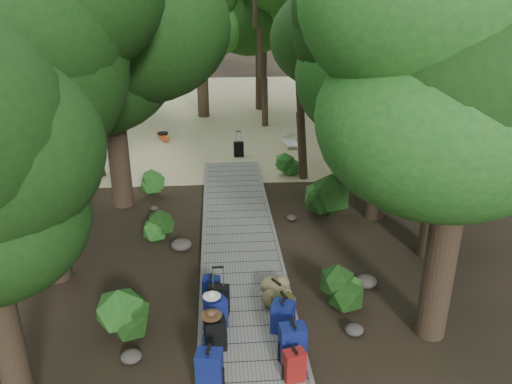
{
  "coord_description": "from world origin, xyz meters",
  "views": [
    {
      "loc": [
        -0.51,
        -11.07,
        6.3
      ],
      "look_at": [
        0.52,
        1.79,
        1.0
      ],
      "focal_mm": 35.0,
      "sensor_mm": 36.0,
      "label": 1
    }
  ],
  "objects_px": {
    "backpack_left_c": "(216,312)",
    "backpack_right_d": "(283,307)",
    "backpack_left_b": "(215,332)",
    "lone_suitcase_on_sand": "(239,149)",
    "duffel_right_khaki": "(276,291)",
    "backpack_right_c": "(283,316)",
    "backpack_left_a": "(209,368)",
    "suitcase_on_boardwalk": "(219,300)",
    "backpack_right_b": "(292,342)",
    "backpack_left_d": "(211,286)",
    "kayak": "(163,135)",
    "sun_lounger": "(291,141)",
    "backpack_right_a": "(294,364)"
  },
  "relations": [
    {
      "from": "backpack_left_c",
      "to": "backpack_right_d",
      "type": "xyz_separation_m",
      "value": [
        1.34,
        0.11,
        -0.06
      ]
    },
    {
      "from": "backpack_left_a",
      "to": "backpack_right_d",
      "type": "xyz_separation_m",
      "value": [
        1.45,
        1.7,
        -0.1
      ]
    },
    {
      "from": "lone_suitcase_on_sand",
      "to": "kayak",
      "type": "distance_m",
      "value": 4.3
    },
    {
      "from": "backpack_left_a",
      "to": "backpack_right_d",
      "type": "height_order",
      "value": "backpack_left_a"
    },
    {
      "from": "suitcase_on_boardwalk",
      "to": "sun_lounger",
      "type": "distance_m",
      "value": 12.12
    },
    {
      "from": "backpack_right_a",
      "to": "duffel_right_khaki",
      "type": "bearing_deg",
      "value": 75.71
    },
    {
      "from": "backpack_left_c",
      "to": "backpack_right_d",
      "type": "height_order",
      "value": "backpack_left_c"
    },
    {
      "from": "backpack_left_d",
      "to": "kayak",
      "type": "distance_m",
      "value": 12.94
    },
    {
      "from": "backpack_left_b",
      "to": "duffel_right_khaki",
      "type": "distance_m",
      "value": 1.98
    },
    {
      "from": "backpack_left_b",
      "to": "lone_suitcase_on_sand",
      "type": "height_order",
      "value": "backpack_left_b"
    },
    {
      "from": "backpack_left_b",
      "to": "backpack_right_c",
      "type": "xyz_separation_m",
      "value": [
        1.3,
        0.39,
        0.01
      ]
    },
    {
      "from": "sun_lounger",
      "to": "backpack_left_b",
      "type": "bearing_deg",
      "value": -112.32
    },
    {
      "from": "backpack_left_a",
      "to": "lone_suitcase_on_sand",
      "type": "distance_m",
      "value": 12.62
    },
    {
      "from": "kayak",
      "to": "backpack_right_c",
      "type": "bearing_deg",
      "value": -91.96
    },
    {
      "from": "backpack_right_c",
      "to": "suitcase_on_boardwalk",
      "type": "relative_size",
      "value": 1.12
    },
    {
      "from": "duffel_right_khaki",
      "to": "lone_suitcase_on_sand",
      "type": "xyz_separation_m",
      "value": [
        -0.31,
        10.11,
        -0.0
      ]
    },
    {
      "from": "backpack_left_d",
      "to": "duffel_right_khaki",
      "type": "height_order",
      "value": "backpack_left_d"
    },
    {
      "from": "backpack_right_c",
      "to": "backpack_right_d",
      "type": "relative_size",
      "value": 1.18
    },
    {
      "from": "duffel_right_khaki",
      "to": "suitcase_on_boardwalk",
      "type": "relative_size",
      "value": 0.93
    },
    {
      "from": "sun_lounger",
      "to": "backpack_right_a",
      "type": "bearing_deg",
      "value": -106.1
    },
    {
      "from": "backpack_right_b",
      "to": "backpack_right_c",
      "type": "bearing_deg",
      "value": 89.45
    },
    {
      "from": "suitcase_on_boardwalk",
      "to": "sun_lounger",
      "type": "relative_size",
      "value": 0.4
    },
    {
      "from": "backpack_right_a",
      "to": "backpack_right_b",
      "type": "bearing_deg",
      "value": 70.2
    },
    {
      "from": "backpack_left_b",
      "to": "backpack_right_b",
      "type": "relative_size",
      "value": 0.87
    },
    {
      "from": "backpack_right_d",
      "to": "duffel_right_khaki",
      "type": "height_order",
      "value": "backpack_right_d"
    },
    {
      "from": "backpack_left_c",
      "to": "lone_suitcase_on_sand",
      "type": "relative_size",
      "value": 1.22
    },
    {
      "from": "backpack_left_b",
      "to": "kayak",
      "type": "xyz_separation_m",
      "value": [
        -2.28,
        14.41,
        -0.27
      ]
    },
    {
      "from": "duffel_right_khaki",
      "to": "backpack_right_d",
      "type": "bearing_deg",
      "value": -115.45
    },
    {
      "from": "backpack_left_b",
      "to": "sun_lounger",
      "type": "distance_m",
      "value": 13.17
    },
    {
      "from": "backpack_left_c",
      "to": "suitcase_on_boardwalk",
      "type": "bearing_deg",
      "value": 54.21
    },
    {
      "from": "backpack_left_c",
      "to": "sun_lounger",
      "type": "distance_m",
      "value": 12.57
    },
    {
      "from": "backpack_left_d",
      "to": "sun_lounger",
      "type": "xyz_separation_m",
      "value": [
        3.34,
        11.1,
        -0.11
      ]
    },
    {
      "from": "suitcase_on_boardwalk",
      "to": "kayak",
      "type": "distance_m",
      "value": 13.55
    },
    {
      "from": "backpack_left_d",
      "to": "backpack_right_c",
      "type": "xyz_separation_m",
      "value": [
        1.37,
        -1.27,
        0.09
      ]
    },
    {
      "from": "backpack_left_b",
      "to": "backpack_right_b",
      "type": "bearing_deg",
      "value": -26.72
    },
    {
      "from": "backpack_left_a",
      "to": "backpack_right_b",
      "type": "height_order",
      "value": "backpack_right_b"
    },
    {
      "from": "backpack_right_a",
      "to": "suitcase_on_boardwalk",
      "type": "relative_size",
      "value": 0.98
    },
    {
      "from": "backpack_left_d",
      "to": "backpack_right_b",
      "type": "bearing_deg",
      "value": -44.39
    },
    {
      "from": "duffel_right_khaki",
      "to": "lone_suitcase_on_sand",
      "type": "relative_size",
      "value": 1.0
    },
    {
      "from": "backpack_right_c",
      "to": "sun_lounger",
      "type": "height_order",
      "value": "backpack_right_c"
    },
    {
      "from": "backpack_right_d",
      "to": "duffel_right_khaki",
      "type": "xyz_separation_m",
      "value": [
        -0.06,
        0.76,
        -0.11
      ]
    },
    {
      "from": "backpack_left_a",
      "to": "backpack_left_c",
      "type": "relative_size",
      "value": 1.11
    },
    {
      "from": "backpack_right_b",
      "to": "sun_lounger",
      "type": "xyz_separation_m",
      "value": [
        1.91,
        13.19,
        -0.24
      ]
    },
    {
      "from": "lone_suitcase_on_sand",
      "to": "backpack_right_b",
      "type": "bearing_deg",
      "value": -94.81
    },
    {
      "from": "backpack_right_b",
      "to": "suitcase_on_boardwalk",
      "type": "height_order",
      "value": "backpack_right_b"
    },
    {
      "from": "backpack_left_a",
      "to": "backpack_right_d",
      "type": "bearing_deg",
      "value": 58.92
    },
    {
      "from": "kayak",
      "to": "sun_lounger",
      "type": "xyz_separation_m",
      "value": [
        5.54,
        -1.65,
        0.08
      ]
    },
    {
      "from": "backpack_left_b",
      "to": "kayak",
      "type": "bearing_deg",
      "value": 89.59
    },
    {
      "from": "backpack_left_c",
      "to": "kayak",
      "type": "distance_m",
      "value": 13.98
    },
    {
      "from": "backpack_left_a",
      "to": "backpack_right_b",
      "type": "relative_size",
      "value": 0.99
    }
  ]
}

